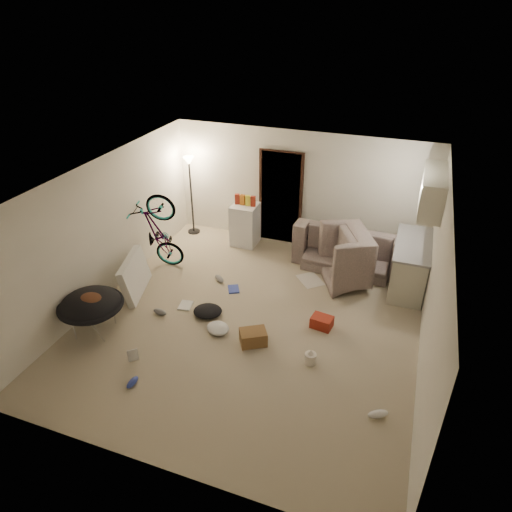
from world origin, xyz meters
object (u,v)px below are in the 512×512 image
(drink_case_a, at_px, (253,337))
(drink_case_b, at_px, (322,322))
(mini_fridge, at_px, (245,224))
(tv_box, at_px, (135,276))
(kitchen_counter, at_px, (410,266))
(bicycle, at_px, (160,248))
(floor_lamp, at_px, (190,179))
(sofa, at_px, (350,250))
(saucer_chair, at_px, (92,310))
(juicer, at_px, (310,358))
(armchair, at_px, (365,262))

(drink_case_a, bearing_deg, drink_case_b, 8.82)
(mini_fridge, height_order, tv_box, mini_fridge)
(kitchen_counter, distance_m, bicycle, 4.83)
(bicycle, xyz_separation_m, mini_fridge, (1.22, 1.53, 0.02))
(tv_box, distance_m, drink_case_b, 3.50)
(kitchen_counter, relative_size, drink_case_b, 4.37)
(floor_lamp, xyz_separation_m, drink_case_b, (3.58, -2.42, -1.21))
(mini_fridge, relative_size, drink_case_b, 2.69)
(sofa, bearing_deg, kitchen_counter, 161.97)
(bicycle, distance_m, saucer_chair, 2.17)
(mini_fridge, bearing_deg, sofa, -1.99)
(drink_case_a, bearing_deg, juicer, -38.37)
(mini_fridge, distance_m, drink_case_a, 3.38)
(mini_fridge, xyz_separation_m, saucer_chair, (-1.22, -3.70, -0.02))
(mini_fridge, distance_m, tv_box, 2.76)
(tv_box, bearing_deg, mini_fridge, 47.94)
(kitchen_counter, xyz_separation_m, tv_box, (-4.73, -1.93, -0.08))
(tv_box, bearing_deg, sofa, 18.00)
(floor_lamp, xyz_separation_m, mini_fridge, (1.32, -0.10, -0.84))
(floor_lamp, distance_m, juicer, 5.06)
(bicycle, relative_size, saucer_chair, 1.62)
(bicycle, bearing_deg, kitchen_counter, -86.59)
(kitchen_counter, bearing_deg, sofa, 159.04)
(juicer, bearing_deg, armchair, 81.41)
(kitchen_counter, relative_size, sofa, 0.68)
(kitchen_counter, height_order, bicycle, bicycle)
(sofa, relative_size, saucer_chair, 2.12)
(kitchen_counter, relative_size, drink_case_a, 3.62)
(sofa, distance_m, tv_box, 4.28)
(floor_lamp, xyz_separation_m, bicycle, (0.10, -1.63, -0.86))
(tv_box, distance_m, drink_case_a, 2.63)
(sofa, relative_size, armchair, 1.85)
(sofa, xyz_separation_m, drink_case_a, (-1.01, -3.00, -0.20))
(saucer_chair, relative_size, juicer, 4.14)
(saucer_chair, xyz_separation_m, drink_case_a, (2.55, 0.61, -0.32))
(tv_box, height_order, juicer, tv_box)
(kitchen_counter, distance_m, drink_case_a, 3.37)
(saucer_chair, bearing_deg, kitchen_counter, 33.67)
(bicycle, relative_size, drink_case_a, 4.08)
(armchair, bearing_deg, floor_lamp, 54.04)
(armchair, height_order, juicer, armchair)
(sofa, bearing_deg, bicycle, 24.90)
(bicycle, bearing_deg, drink_case_b, -111.11)
(floor_lamp, distance_m, bicycle, 1.85)
(tv_box, relative_size, juicer, 4.29)
(sofa, bearing_deg, drink_case_a, 74.32)
(kitchen_counter, bearing_deg, juicer, -114.45)
(sofa, xyz_separation_m, mini_fridge, (-2.33, 0.10, 0.14))
(drink_case_b, bearing_deg, floor_lamp, 154.69)
(bicycle, bearing_deg, floor_lamp, -4.85)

